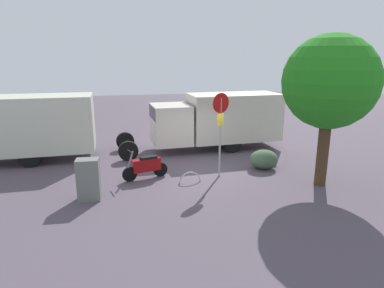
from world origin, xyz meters
The scene contains 9 objects.
ground_plane centered at (0.00, 0.00, 0.00)m, with size 60.00×60.00×0.00m, color #524652.
box_truck_near centered at (-1.45, -3.37, 1.57)m, with size 8.28×2.56×2.80m.
box_truck_far centered at (7.69, -3.11, 1.63)m, with size 8.25×2.40×2.94m.
motorcycle centered at (2.39, 0.33, 0.52)m, with size 1.78×0.72×1.20m.
stop_sign centered at (-0.45, 0.70, 2.19)m, with size 0.71×0.33×3.29m.
street_tree centered at (-3.84, 2.34, 3.73)m, with size 3.26×3.26×5.39m.
utility_cabinet centered at (4.39, 1.90, 0.70)m, with size 0.72×0.50×1.39m, color slate.
bike_rack_hoop centered at (0.83, 1.11, 0.00)m, with size 0.85×0.85×0.05m, color #B7B7BC.
shrub_near_sign centered at (-2.56, 0.17, 0.41)m, with size 1.19×0.98×0.81m, color #465F44.
Camera 1 is at (3.29, 12.64, 4.57)m, focal length 31.18 mm.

